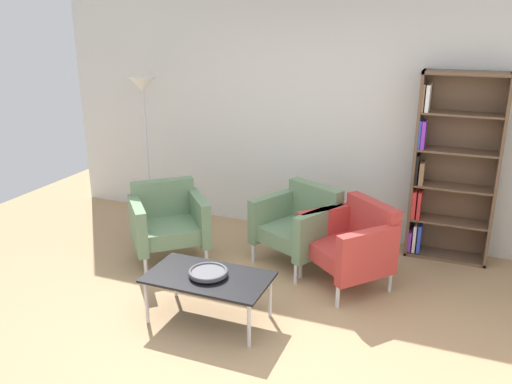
# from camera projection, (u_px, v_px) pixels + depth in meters

# --- Properties ---
(ground_plane) EXTENTS (8.32, 8.32, 0.00)m
(ground_plane) POSITION_uv_depth(u_px,v_px,m) (230.00, 343.00, 4.04)
(ground_plane) COLOR tan
(plaster_back_panel) EXTENTS (6.40, 0.12, 2.90)m
(plaster_back_panel) POSITION_uv_depth(u_px,v_px,m) (321.00, 106.00, 5.74)
(plaster_back_panel) COLOR silver
(plaster_back_panel) RESTS_ON ground_plane
(bookshelf_tall) EXTENTS (0.80, 0.30, 1.90)m
(bookshelf_tall) POSITION_uv_depth(u_px,v_px,m) (449.00, 170.00, 5.24)
(bookshelf_tall) COLOR brown
(bookshelf_tall) RESTS_ON ground_plane
(coffee_table_low) EXTENTS (1.00, 0.56, 0.40)m
(coffee_table_low) POSITION_uv_depth(u_px,v_px,m) (208.00, 280.00, 4.24)
(coffee_table_low) COLOR black
(coffee_table_low) RESTS_ON ground_plane
(decorative_bowl) EXTENTS (0.32, 0.32, 0.05)m
(decorative_bowl) POSITION_uv_depth(u_px,v_px,m) (208.00, 272.00, 4.22)
(decorative_bowl) COLOR #4C4C51
(decorative_bowl) RESTS_ON coffee_table_low
(armchair_by_bookshelf) EXTENTS (0.92, 0.89, 0.78)m
(armchair_by_bookshelf) POSITION_uv_depth(u_px,v_px,m) (299.00, 224.00, 5.24)
(armchair_by_bookshelf) COLOR slate
(armchair_by_bookshelf) RESTS_ON ground_plane
(armchair_corner_red) EXTENTS (0.95, 0.95, 0.78)m
(armchair_corner_red) POSITION_uv_depth(u_px,v_px,m) (168.00, 221.00, 5.33)
(armchair_corner_red) COLOR slate
(armchair_corner_red) RESTS_ON ground_plane
(armchair_near_window) EXTENTS (0.95, 0.94, 0.78)m
(armchair_near_window) POSITION_uv_depth(u_px,v_px,m) (352.00, 243.00, 4.81)
(armchair_near_window) COLOR #B73833
(armchair_near_window) RESTS_ON ground_plane
(floor_lamp_torchiere) EXTENTS (0.32, 0.32, 1.74)m
(floor_lamp_torchiere) POSITION_uv_depth(u_px,v_px,m) (143.00, 102.00, 6.05)
(floor_lamp_torchiere) COLOR silver
(floor_lamp_torchiere) RESTS_ON ground_plane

